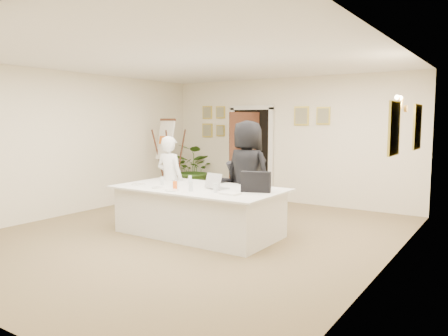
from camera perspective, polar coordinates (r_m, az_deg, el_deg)
name	(u,v)px	position (r m, az deg, el deg)	size (l,w,h in m)	color
floor	(193,235)	(7.21, -4.12, -8.67)	(7.00, 7.00, 0.00)	#766443
ceiling	(191,59)	(7.03, -4.30, 13.97)	(6.00, 7.00, 0.02)	white
wall_back	(287,140)	(9.97, 8.23, 3.58)	(6.00, 0.10, 2.80)	beige
wall_left	(72,143)	(9.13, -19.29, 3.05)	(0.10, 7.00, 2.80)	beige
wall_right	(387,158)	(5.66, 20.54, 1.26)	(0.10, 7.00, 2.80)	beige
doorway	(249,155)	(10.25, 3.30, 1.70)	(1.14, 0.86, 2.20)	black
pictures_back_wall	(256,120)	(10.30, 4.15, 6.21)	(3.40, 0.06, 0.80)	gold
pictures_right_wall	(406,128)	(6.83, 22.71, 4.90)	(0.06, 2.20, 0.80)	gold
wall_sconce	(402,103)	(6.84, 22.25, 7.85)	(0.20, 0.30, 0.24)	#BC8D3C
conference_table	(199,211)	(7.14, -3.29, -5.57)	(2.73, 1.45, 0.78)	white
seated_man	(247,183)	(7.76, 2.96, -1.98)	(0.64, 0.68, 1.49)	black
flip_chart	(169,163)	(10.21, -7.14, 0.59)	(0.67, 0.51, 1.85)	#402114
standing_man	(170,179)	(7.99, -7.08, -1.47)	(0.57, 0.38, 1.57)	white
standing_woman	(247,175)	(7.49, 3.08, -0.87)	(0.91, 0.59, 1.86)	black
potted_palm	(195,169)	(11.03, -3.84, -0.15)	(1.13, 0.98, 1.25)	#3C6521
laptop	(218,180)	(6.91, -0.84, -1.57)	(0.32, 0.35, 0.28)	#B7BABC
laptop_bag	(256,182)	(6.59, 4.18, -1.82)	(0.45, 0.12, 0.31)	black
paper_stack	(230,193)	(6.39, 0.82, -3.33)	(0.29, 0.20, 0.03)	white
plate_left	(138,184)	(7.49, -11.12, -2.09)	(0.23, 0.23, 0.01)	white
plate_mid	(158,188)	(7.06, -8.63, -2.55)	(0.20, 0.20, 0.01)	white
plate_near	(172,190)	(6.77, -6.82, -2.90)	(0.22, 0.22, 0.01)	white
glass_a	(162,181)	(7.37, -8.08, -1.68)	(0.06, 0.06, 0.14)	silver
glass_b	(191,187)	(6.69, -4.36, -2.44)	(0.07, 0.07, 0.14)	silver
glass_c	(216,188)	(6.55, -1.10, -2.61)	(0.07, 0.07, 0.14)	silver
glass_d	(190,180)	(7.47, -4.45, -1.53)	(0.06, 0.06, 0.14)	silver
oj_glass	(175,185)	(6.89, -6.42, -2.25)	(0.07, 0.07, 0.13)	#F95E15
steel_jug	(175,183)	(7.20, -6.41, -1.97)	(0.09, 0.09, 0.11)	silver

